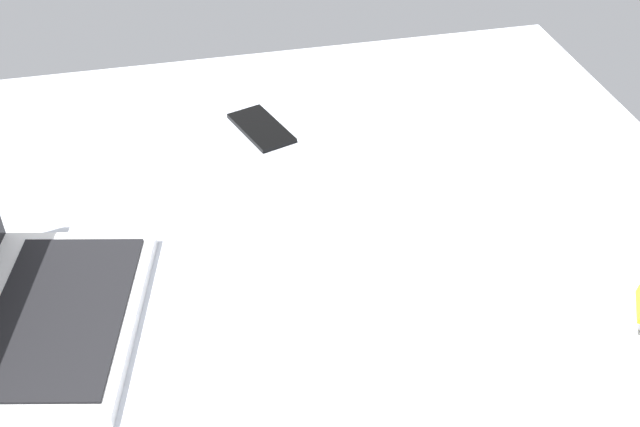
{
  "coord_description": "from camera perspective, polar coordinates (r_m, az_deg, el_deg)",
  "views": [
    {
      "loc": [
        -57.82,
        13.7,
        92.95
      ],
      "look_at": [
        27.0,
        -5.58,
        24.0
      ],
      "focal_mm": 43.73,
      "sensor_mm": 36.0,
      "label": 1
    }
  ],
  "objects": [
    {
      "name": "laptop",
      "position": [
        1.07,
        -21.11,
        -5.97
      ],
      "size": [
        37.16,
        29.54,
        23.0
      ],
      "rotation": [
        0.0,
        0.0,
        -0.22
      ],
      "color": "silver",
      "rests_on": "bed_mattress"
    },
    {
      "name": "cell_phone",
      "position": [
        1.41,
        -4.33,
        6.26
      ],
      "size": [
        15.44,
        10.94,
        0.8
      ],
      "primitive_type": "cube",
      "rotation": [
        0.0,
        0.0,
        1.9
      ],
      "color": "black",
      "rests_on": "bed_mattress"
    }
  ]
}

